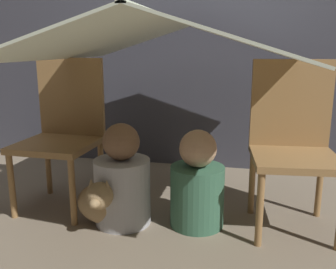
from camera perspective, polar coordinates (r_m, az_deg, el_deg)
name	(u,v)px	position (r m, az deg, el deg)	size (l,w,h in m)	color
ground_plane	(166,222)	(2.19, -0.32, -13.16)	(8.80, 8.80, 0.00)	gray
wall_back	(196,10)	(3.05, 4.36, 18.44)	(7.00, 0.05, 2.50)	#3D3D47
chair_left	(63,128)	(2.38, -15.67, 0.91)	(0.45, 0.45, 0.91)	olive
chair_right	(293,140)	(2.12, 18.51, -0.75)	(0.48, 0.48, 0.91)	olive
sheet_canopy	(168,38)	(2.01, 0.00, 14.45)	(1.36, 1.48, 0.22)	silver
person_front	(122,182)	(2.11, -6.97, -7.24)	(0.31, 0.31, 0.57)	#B2B2B7
person_second	(197,186)	(2.07, 4.48, -7.80)	(0.30, 0.30, 0.54)	#38664C
dog	(109,202)	(2.11, -9.01, -10.16)	(0.38, 0.35, 0.32)	#9E7F56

